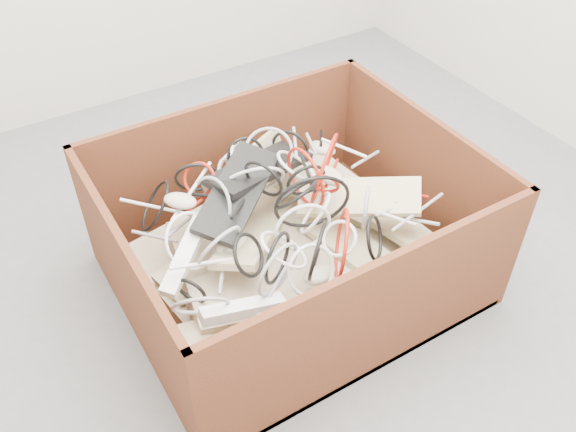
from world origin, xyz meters
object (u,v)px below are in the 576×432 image
cardboard_box (287,254)px  power_strip_left (185,256)px  power_strip_right (243,309)px  vga_plug (407,192)px

cardboard_box → power_strip_left: size_ratio=4.26×
power_strip_left → power_strip_right: power_strip_left is taller
cardboard_box → power_strip_right: (-0.32, -0.29, 0.19)m
power_strip_right → vga_plug: 0.74m
power_strip_left → vga_plug: 0.80m
cardboard_box → power_strip_left: 0.44m
cardboard_box → vga_plug: size_ratio=26.53×
power_strip_left → power_strip_right: 0.27m
cardboard_box → vga_plug: cardboard_box is taller
power_strip_left → vga_plug: bearing=-49.3°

